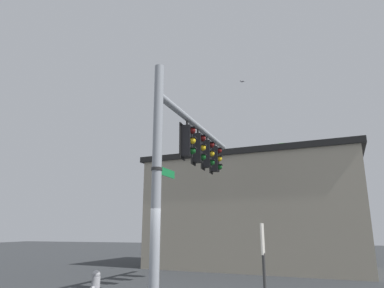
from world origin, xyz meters
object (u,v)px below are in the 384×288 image
object	(u,v)px
traffic_light_mid_inner	(198,148)
traffic_light_mid_outer	(208,154)
fire_hydrant	(96,285)
historical_marker	(263,253)
traffic_light_arm_end	(215,159)
street_name_sign	(162,171)
bird_flying	(242,81)
traffic_light_nearest_pole	(188,141)

from	to	relation	value
traffic_light_mid_inner	traffic_light_mid_outer	bearing A→B (deg)	175.94
fire_hydrant	historical_marker	size ratio (longest dim) A/B	0.39
traffic_light_arm_end	traffic_light_mid_inner	bearing A→B (deg)	-4.06
street_name_sign	bird_flying	world-z (taller)	bird_flying
traffic_light_nearest_pole	historical_marker	distance (m)	4.41
traffic_light_nearest_pole	bird_flying	xyz separation A→B (m)	(-4.90, 1.25, 4.15)
traffic_light_nearest_pole	traffic_light_mid_inner	size ratio (longest dim) A/B	1.00
traffic_light_mid_inner	fire_hydrant	distance (m)	5.54
traffic_light_nearest_pole	traffic_light_mid_inner	xyz separation A→B (m)	(-1.06, 0.07, 0.00)
traffic_light_mid_inner	historical_marker	size ratio (longest dim) A/B	0.62
traffic_light_mid_outer	traffic_light_arm_end	xyz separation A→B (m)	(-1.06, 0.07, 0.00)
traffic_light_nearest_pole	traffic_light_mid_outer	bearing A→B (deg)	175.94
traffic_light_nearest_pole	traffic_light_mid_outer	size ratio (longest dim) A/B	1.00
bird_flying	historical_marker	size ratio (longest dim) A/B	0.11
traffic_light_arm_end	historical_marker	world-z (taller)	traffic_light_arm_end
fire_hydrant	historical_marker	distance (m)	4.91
traffic_light_mid_inner	traffic_light_mid_outer	size ratio (longest dim) A/B	1.00
traffic_light_mid_inner	traffic_light_arm_end	size ratio (longest dim) A/B	1.00
bird_flying	fire_hydrant	size ratio (longest dim) A/B	0.29
traffic_light_nearest_pole	street_name_sign	xyz separation A→B (m)	(1.85, -0.15, -1.30)
traffic_light_mid_outer	historical_marker	world-z (taller)	traffic_light_mid_outer
fire_hydrant	historical_marker	bearing A→B (deg)	88.44
traffic_light_nearest_pole	street_name_sign	size ratio (longest dim) A/B	1.02
traffic_light_nearest_pole	bird_flying	bearing A→B (deg)	165.68
traffic_light_nearest_pole	traffic_light_arm_end	size ratio (longest dim) A/B	1.00
traffic_light_mid_inner	fire_hydrant	bearing A→B (deg)	-47.15
bird_flying	traffic_light_nearest_pole	bearing A→B (deg)	-14.32
traffic_light_nearest_pole	fire_hydrant	size ratio (longest dim) A/B	1.59
bird_flying	traffic_light_mid_outer	bearing A→B (deg)	-21.55
traffic_light_arm_end	historical_marker	distance (m)	6.09
street_name_sign	fire_hydrant	world-z (taller)	street_name_sign
traffic_light_arm_end	bird_flying	xyz separation A→B (m)	(-1.73, 1.03, 4.15)
traffic_light_arm_end	fire_hydrant	bearing A→B (deg)	-30.67
bird_flying	street_name_sign	bearing A→B (deg)	-11.75
bird_flying	fire_hydrant	world-z (taller)	bird_flying
traffic_light_nearest_pole	street_name_sign	world-z (taller)	traffic_light_nearest_pole
traffic_light_mid_outer	historical_marker	size ratio (longest dim) A/B	0.62
traffic_light_mid_inner	traffic_light_mid_outer	world-z (taller)	same
traffic_light_mid_outer	traffic_light_arm_end	bearing A→B (deg)	175.94
traffic_light_nearest_pole	historical_marker	size ratio (longest dim) A/B	0.62
street_name_sign	traffic_light_mid_inner	bearing A→B (deg)	175.52
traffic_light_mid_outer	traffic_light_nearest_pole	bearing A→B (deg)	-4.06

